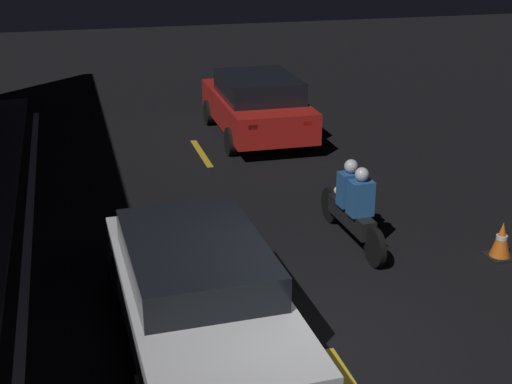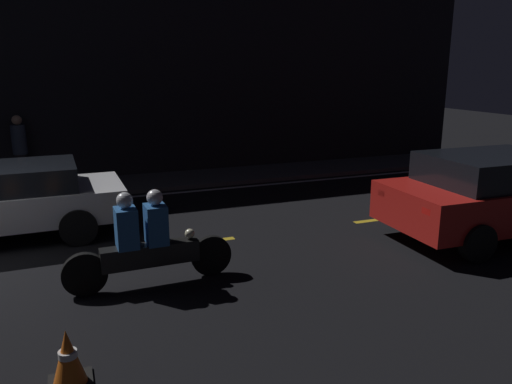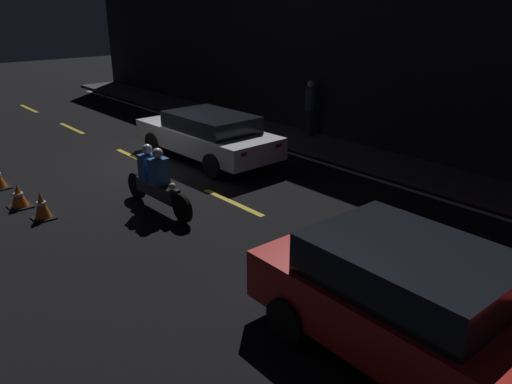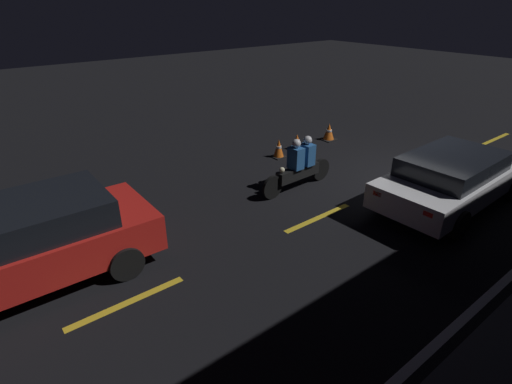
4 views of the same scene
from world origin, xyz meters
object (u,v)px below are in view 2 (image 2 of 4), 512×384
Objects in this scene: motorcycle at (145,242)px; pedestrian at (20,150)px; traffic_cone_far at (68,359)px; taxi_red at (498,193)px.

motorcycle is 6.98m from pedestrian.
traffic_cone_far is (-1.06, -2.01, -0.35)m from motorcycle.
pedestrian is (-0.89, 8.71, 0.71)m from traffic_cone_far.
pedestrian reaches higher than taxi_red.
taxi_red is 10.63m from pedestrian.
traffic_cone_far is at bearing -119.43° from motorcycle.
taxi_red reaches higher than motorcycle.
motorcycle is 2.30m from traffic_cone_far.
pedestrian is at bearing 141.03° from taxi_red.
taxi_red is at bearing 14.69° from traffic_cone_far.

